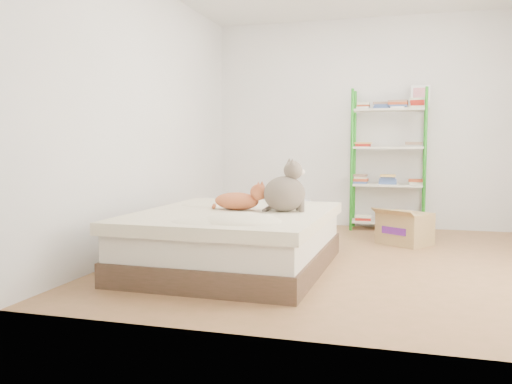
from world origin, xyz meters
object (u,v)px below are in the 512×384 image
(bed, at_px, (235,240))
(shelf_unit, at_px, (389,161))
(grey_cat, at_px, (284,186))
(orange_cat, at_px, (237,199))
(cardboard_box, at_px, (405,228))
(white_bin, at_px, (297,213))

(bed, xyz_separation_m, shelf_unit, (1.15, 2.46, 0.60))
(bed, distance_m, grey_cat, 0.62)
(orange_cat, height_order, shelf_unit, shelf_unit)
(orange_cat, height_order, grey_cat, grey_cat)
(bed, bearing_deg, shelf_unit, 65.86)
(shelf_unit, bearing_deg, cardboard_box, -77.14)
(grey_cat, bearing_deg, shelf_unit, -44.75)
(shelf_unit, bearing_deg, bed, -115.06)
(orange_cat, bearing_deg, white_bin, 95.02)
(orange_cat, distance_m, cardboard_box, 2.03)
(white_bin, bearing_deg, orange_cat, -91.05)
(cardboard_box, bearing_deg, white_bin, 179.30)
(grey_cat, height_order, shelf_unit, shelf_unit)
(bed, height_order, orange_cat, orange_cat)
(cardboard_box, bearing_deg, orange_cat, -100.17)
(orange_cat, bearing_deg, cardboard_box, 52.43)
(shelf_unit, height_order, white_bin, shelf_unit)
(grey_cat, bearing_deg, orange_cat, 60.80)
(bed, distance_m, shelf_unit, 2.78)
(cardboard_box, distance_m, white_bin, 1.61)
(orange_cat, distance_m, shelf_unit, 2.65)
(shelf_unit, relative_size, white_bin, 5.18)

